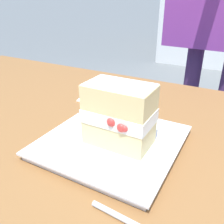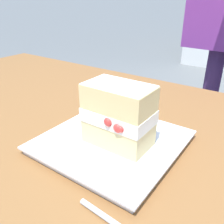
# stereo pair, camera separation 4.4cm
# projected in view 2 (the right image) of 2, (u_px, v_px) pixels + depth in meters

# --- Properties ---
(patio_table) EXTENTS (1.65, 0.88, 0.77)m
(patio_table) POSITION_uv_depth(u_px,v_px,m) (100.00, 183.00, 0.51)
(patio_table) COLOR brown
(patio_table) RESTS_ON ground
(dessert_plate) EXTENTS (0.25, 0.25, 0.02)m
(dessert_plate) POSITION_uv_depth(u_px,v_px,m) (112.00, 142.00, 0.47)
(dessert_plate) COLOR white
(dessert_plate) RESTS_ON patio_table
(cake_slice) EXTENTS (0.12, 0.08, 0.11)m
(cake_slice) POSITION_uv_depth(u_px,v_px,m) (118.00, 115.00, 0.43)
(cake_slice) COLOR #EAD18C
(cake_slice) RESTS_ON dessert_plate
(paper_napkin) EXTENTS (0.16, 0.14, 0.00)m
(paper_napkin) POSITION_uv_depth(u_px,v_px,m) (117.00, 97.00, 0.70)
(paper_napkin) COLOR white
(paper_napkin) RESTS_ON patio_table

